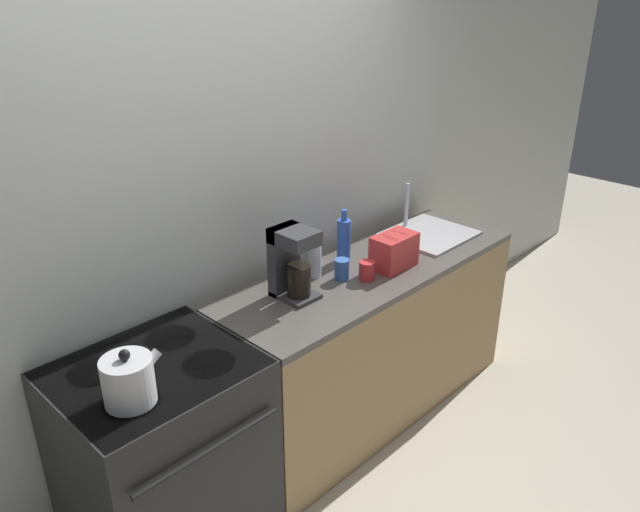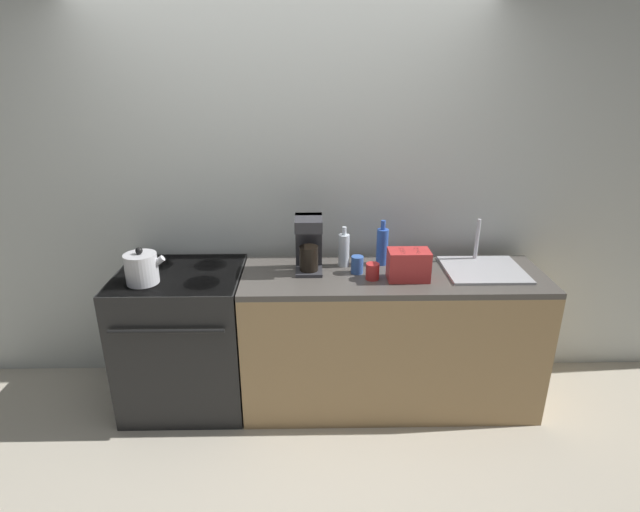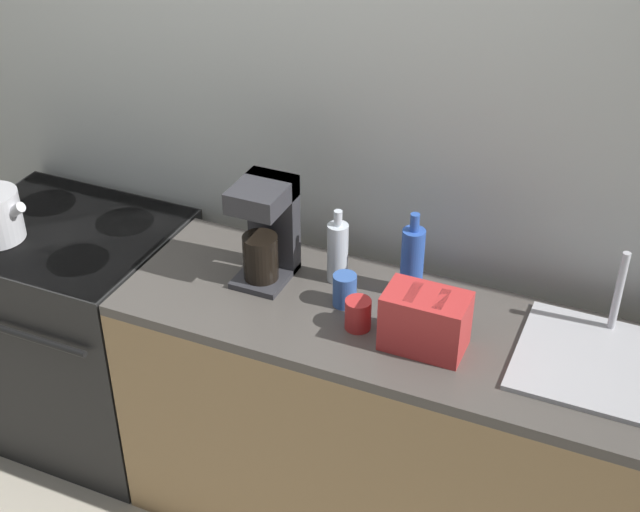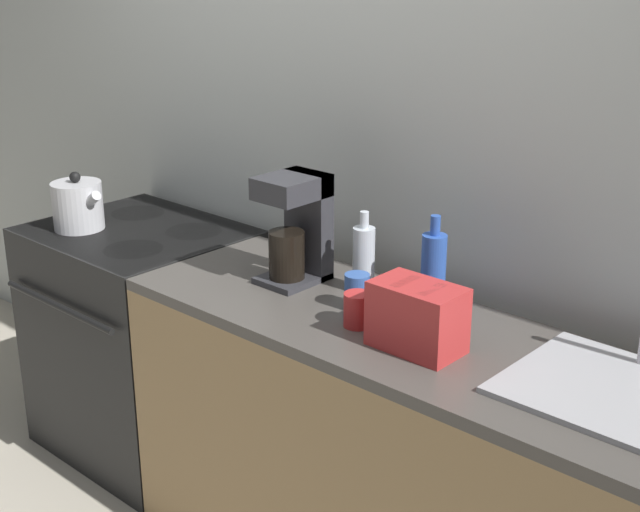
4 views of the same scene
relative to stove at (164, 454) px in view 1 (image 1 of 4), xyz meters
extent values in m
plane|color=beige|center=(0.66, -0.33, -0.47)|extent=(12.00, 12.00, 0.00)
cube|color=silver|center=(0.66, 0.39, 0.83)|extent=(8.00, 0.05, 2.60)
cube|color=black|center=(0.00, 0.00, -0.01)|extent=(0.77, 0.66, 0.91)
cube|color=black|center=(0.00, 0.00, 0.43)|extent=(0.75, 0.65, 0.02)
cylinder|color=black|center=(-0.17, -0.14, 0.44)|extent=(0.21, 0.21, 0.01)
cylinder|color=black|center=(0.17, -0.14, 0.44)|extent=(0.21, 0.21, 0.01)
cylinder|color=black|center=(-0.17, 0.14, 0.44)|extent=(0.21, 0.21, 0.01)
cylinder|color=black|center=(0.17, 0.14, 0.44)|extent=(0.21, 0.21, 0.01)
cylinder|color=black|center=(0.00, -0.36, 0.24)|extent=(0.65, 0.02, 0.02)
cube|color=tan|center=(1.32, -0.03, -0.03)|extent=(1.85, 0.60, 0.88)
cube|color=#514C47|center=(1.32, -0.03, 0.43)|extent=(1.85, 0.60, 0.04)
cylinder|color=silver|center=(-0.17, -0.13, 0.53)|extent=(0.19, 0.19, 0.18)
sphere|color=black|center=(-0.17, -0.13, 0.65)|extent=(0.04, 0.04, 0.04)
cylinder|color=silver|center=(-0.08, -0.13, 0.57)|extent=(0.11, 0.04, 0.09)
cube|color=red|center=(1.39, -0.11, 0.54)|extent=(0.24, 0.15, 0.18)
cube|color=black|center=(1.35, -0.11, 0.62)|extent=(0.03, 0.10, 0.01)
cube|color=black|center=(1.44, -0.11, 0.62)|extent=(0.03, 0.10, 0.01)
cube|color=#333338|center=(0.80, 0.02, 0.45)|extent=(0.16, 0.21, 0.02)
cube|color=#333338|center=(0.80, 0.10, 0.62)|extent=(0.16, 0.06, 0.35)
cube|color=#333338|center=(0.80, 0.02, 0.76)|extent=(0.16, 0.21, 0.07)
cylinder|color=black|center=(0.80, 0.00, 0.54)|extent=(0.11, 0.11, 0.15)
cube|color=#B7B7BC|center=(1.89, 0.01, 0.45)|extent=(0.48, 0.43, 0.01)
cylinder|color=silver|center=(1.89, 0.19, 0.58)|extent=(0.02, 0.02, 0.28)
cylinder|color=#2D56B7|center=(1.27, 0.13, 0.56)|extent=(0.07, 0.07, 0.23)
cylinder|color=#2D56B7|center=(1.27, 0.13, 0.71)|extent=(0.03, 0.03, 0.06)
cylinder|color=silver|center=(1.02, 0.11, 0.55)|extent=(0.07, 0.07, 0.21)
cylinder|color=silver|center=(1.02, 0.11, 0.68)|extent=(0.03, 0.03, 0.05)
cylinder|color=red|center=(1.18, -0.10, 0.49)|extent=(0.08, 0.08, 0.10)
cylinder|color=#3860B2|center=(1.10, -0.01, 0.50)|extent=(0.08, 0.08, 0.11)
camera|label=1|loc=(-1.01, -1.91, 1.88)|focal=35.00mm
camera|label=2|loc=(0.82, -2.82, 1.65)|focal=28.00mm
camera|label=3|loc=(1.94, -2.12, 2.10)|focal=50.00mm
camera|label=4|loc=(2.66, -1.88, 1.49)|focal=50.00mm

